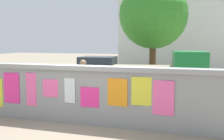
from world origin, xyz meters
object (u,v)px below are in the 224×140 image
object	(u,v)px
car_parked	(95,69)
motorcycle	(31,87)
person_walking	(83,78)
tree_roadside	(153,15)
auto_rickshaw_truck	(163,75)

from	to	relation	value
car_parked	motorcycle	bearing A→B (deg)	-99.12
person_walking	tree_roadside	xyz separation A→B (m)	(1.14, 8.18, 2.84)
motorcycle	auto_rickshaw_truck	bearing A→B (deg)	19.51
person_walking	tree_roadside	world-z (taller)	tree_roadside
car_parked	tree_roadside	size ratio (longest dim) A/B	0.66
auto_rickshaw_truck	motorcycle	distance (m)	5.12
auto_rickshaw_truck	car_parked	distance (m)	5.14
motorcycle	tree_roadside	xyz separation A→B (m)	(3.53, 7.65, 3.36)
auto_rickshaw_truck	car_parked	size ratio (longest dim) A/B	0.96
auto_rickshaw_truck	motorcycle	world-z (taller)	auto_rickshaw_truck
motorcycle	tree_roadside	size ratio (longest dim) A/B	0.32
tree_roadside	auto_rickshaw_truck	bearing A→B (deg)	-77.91
motorcycle	person_walking	size ratio (longest dim) A/B	1.17
tree_roadside	person_walking	bearing A→B (deg)	-97.96
motorcycle	person_walking	bearing A→B (deg)	-12.32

